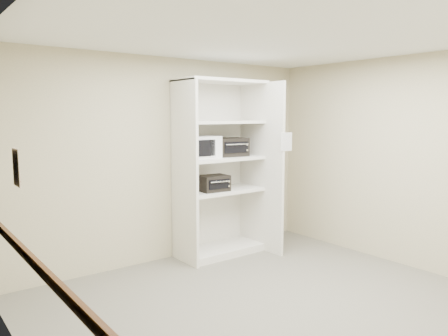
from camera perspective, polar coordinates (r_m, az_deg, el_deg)
floor at (r=4.71m, az=6.29°, el=-17.52°), size 4.50×4.00×0.01m
ceiling at (r=4.35m, az=6.77°, el=16.87°), size 4.50×4.00×0.01m
wall_back at (r=5.92m, az=-7.01°, el=1.11°), size 4.50×0.02×2.70m
wall_left at (r=3.23m, az=-23.78°, el=-4.29°), size 0.02×4.00×2.70m
wall_right at (r=6.10m, az=21.96°, el=0.82°), size 0.02×4.00×2.70m
shelving_unit at (r=6.07m, az=-0.12°, el=-0.78°), size 1.24×0.92×2.42m
microwave at (r=5.85m, az=-3.26°, el=2.74°), size 0.50×0.38×0.30m
toaster_oven_upper at (r=6.15m, az=0.79°, el=2.76°), size 0.49×0.39×0.26m
toaster_oven_lower at (r=5.92m, az=-1.39°, el=-1.99°), size 0.41×0.32×0.21m
paper_sign at (r=5.95m, az=8.14°, el=3.41°), size 0.19×0.02×0.24m
chair_rail at (r=3.34m, az=-23.03°, el=-11.85°), size 0.04×3.98×0.08m
wall_poster at (r=3.65m, az=-25.48°, el=0.07°), size 0.01×0.21×0.29m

